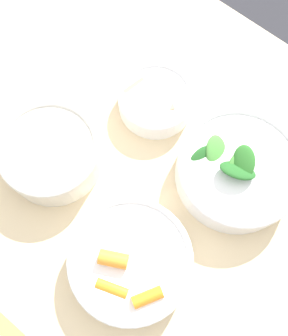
# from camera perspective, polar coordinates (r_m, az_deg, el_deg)

# --- Properties ---
(ground_plane) EXTENTS (10.00, 10.00, 0.00)m
(ground_plane) POSITION_cam_1_polar(r_m,az_deg,el_deg) (1.40, -2.01, -8.89)
(ground_plane) COLOR #2D2D33
(dining_table) EXTENTS (1.25, 0.76, 0.77)m
(dining_table) POSITION_cam_1_polar(r_m,az_deg,el_deg) (0.77, -3.62, -1.00)
(dining_table) COLOR beige
(dining_table) RESTS_ON ground_plane
(bowl_carrots) EXTENTS (0.19, 0.19, 0.07)m
(bowl_carrots) POSITION_cam_1_polar(r_m,az_deg,el_deg) (0.58, -2.21, -14.03)
(bowl_carrots) COLOR white
(bowl_carrots) RESTS_ON dining_table
(bowl_greens) EXTENTS (0.20, 0.20, 0.09)m
(bowl_greens) POSITION_cam_1_polar(r_m,az_deg,el_deg) (0.62, 13.97, -0.34)
(bowl_greens) COLOR white
(bowl_greens) RESTS_ON dining_table
(bowl_beans_hotdog) EXTENTS (0.16, 0.16, 0.07)m
(bowl_beans_hotdog) POSITION_cam_1_polar(r_m,az_deg,el_deg) (0.64, -13.89, 2.05)
(bowl_beans_hotdog) COLOR silver
(bowl_beans_hotdog) RESTS_ON dining_table
(bowl_cookies) EXTENTS (0.13, 0.13, 0.04)m
(bowl_cookies) POSITION_cam_1_polar(r_m,az_deg,el_deg) (0.67, 1.79, 10.36)
(bowl_cookies) COLOR white
(bowl_cookies) RESTS_ON dining_table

